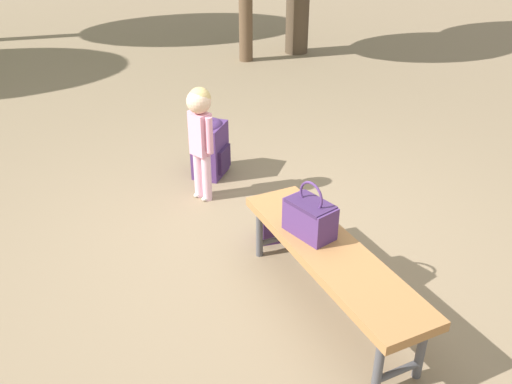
{
  "coord_description": "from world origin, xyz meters",
  "views": [
    {
      "loc": [
        -3.07,
        1.51,
        2.36
      ],
      "look_at": [
        0.05,
        0.06,
        0.45
      ],
      "focal_mm": 38.48,
      "sensor_mm": 36.0,
      "label": 1
    }
  ],
  "objects_px": {
    "handbag": "(310,217)",
    "backpack_large": "(210,146)",
    "backpack_small": "(269,222)",
    "park_bench": "(331,257)",
    "child_standing": "(200,127)"
  },
  "relations": [
    {
      "from": "child_standing",
      "to": "park_bench",
      "type": "bearing_deg",
      "value": -172.41
    },
    {
      "from": "handbag",
      "to": "backpack_large",
      "type": "xyz_separation_m",
      "value": [
        1.86,
        -0.03,
        -0.29
      ]
    },
    {
      "from": "handbag",
      "to": "backpack_large",
      "type": "height_order",
      "value": "handbag"
    },
    {
      "from": "park_bench",
      "to": "handbag",
      "type": "relative_size",
      "value": 4.36
    },
    {
      "from": "child_standing",
      "to": "backpack_small",
      "type": "distance_m",
      "value": 0.99
    },
    {
      "from": "child_standing",
      "to": "backpack_large",
      "type": "relative_size",
      "value": 1.73
    },
    {
      "from": "park_bench",
      "to": "child_standing",
      "type": "distance_m",
      "value": 1.72
    },
    {
      "from": "backpack_small",
      "to": "park_bench",
      "type": "bearing_deg",
      "value": 179.68
    },
    {
      "from": "handbag",
      "to": "backpack_small",
      "type": "height_order",
      "value": "handbag"
    },
    {
      "from": "backpack_large",
      "to": "handbag",
      "type": "bearing_deg",
      "value": 179.18
    },
    {
      "from": "park_bench",
      "to": "backpack_small",
      "type": "xyz_separation_m",
      "value": [
        0.87,
        -0.0,
        -0.24
      ]
    },
    {
      "from": "child_standing",
      "to": "backpack_small",
      "type": "relative_size",
      "value": 3.26
    },
    {
      "from": "backpack_large",
      "to": "backpack_small",
      "type": "relative_size",
      "value": 1.88
    },
    {
      "from": "backpack_large",
      "to": "backpack_small",
      "type": "height_order",
      "value": "backpack_large"
    },
    {
      "from": "park_bench",
      "to": "handbag",
      "type": "xyz_separation_m",
      "value": [
        0.21,
        0.04,
        0.18
      ]
    }
  ]
}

